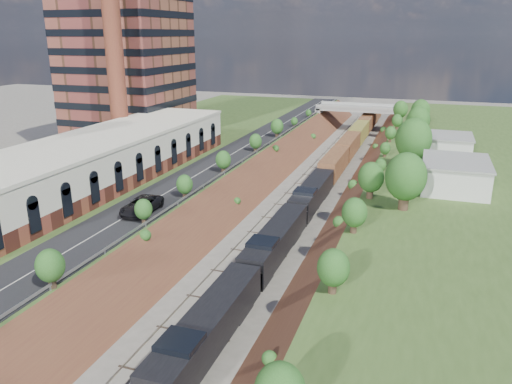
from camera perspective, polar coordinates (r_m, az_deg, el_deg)
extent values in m
cube|color=#3B5523|center=(101.82, -12.24, 3.40)|extent=(44.00, 180.00, 5.00)
cube|color=brown|center=(93.25, -0.47, 0.91)|extent=(10.00, 180.00, 10.00)
cube|color=brown|center=(88.68, 13.06, -0.46)|extent=(10.00, 180.00, 10.00)
cube|color=gray|center=(90.88, 4.53, 0.46)|extent=(1.58, 180.00, 0.18)
cube|color=gray|center=(89.79, 7.74, 0.14)|extent=(1.58, 180.00, 0.18)
cube|color=black|center=(93.48, -3.08, 4.13)|extent=(8.00, 180.00, 0.10)
cube|color=#99999E|center=(91.94, -0.71, 4.24)|extent=(0.06, 171.00, 0.30)
cube|color=brown|center=(80.58, -17.35, 1.90)|extent=(14.00, 62.00, 2.20)
cube|color=#EBE5C9|center=(79.81, -17.56, 4.14)|extent=(14.00, 62.00, 4.30)
cube|color=#EBE5C9|center=(79.31, -17.72, 5.83)|extent=(14.30, 62.30, 0.50)
cube|color=brown|center=(114.89, -14.79, 17.17)|extent=(22.00, 22.00, 44.00)
cylinder|color=brown|center=(97.16, -15.96, 15.91)|extent=(3.20, 3.20, 40.00)
cube|color=gray|center=(151.15, 7.32, 8.46)|extent=(1.50, 8.00, 6.20)
cube|color=gray|center=(148.24, 16.12, 7.74)|extent=(1.50, 8.00, 6.20)
cube|color=gray|center=(148.80, 11.75, 9.31)|extent=(24.00, 8.00, 1.00)
cube|color=gray|center=(144.76, 11.55, 9.41)|extent=(24.00, 0.30, 0.80)
cube|color=gray|center=(152.62, 11.98, 9.80)|extent=(24.00, 0.30, 0.80)
cube|color=silver|center=(78.82, 21.78, 1.77)|extent=(9.00, 12.00, 4.00)
cube|color=silver|center=(100.25, 21.10, 4.92)|extent=(8.00, 10.00, 3.60)
cylinder|color=#473323|center=(67.38, 16.52, -0.87)|extent=(1.30, 1.30, 2.62)
ellipsoid|color=#264F1C|center=(66.48, 16.76, 1.71)|extent=(5.25, 5.25, 6.30)
cylinder|color=#473323|center=(57.82, -14.67, -4.52)|extent=(0.66, 0.66, 1.22)
ellipsoid|color=#264F1C|center=(57.30, -14.78, -3.16)|extent=(2.45, 2.45, 2.94)
cube|color=black|center=(45.17, -5.51, -15.09)|extent=(3.21, 19.24, 3.19)
cube|color=silver|center=(39.17, -10.75, -20.63)|extent=(2.95, 3.00, 0.15)
cube|color=black|center=(40.49, -8.69, -16.79)|extent=(3.14, 3.10, 0.90)
cube|color=black|center=(61.97, 2.26, -5.52)|extent=(3.21, 19.24, 3.19)
cube|color=black|center=(80.37, 6.47, -0.12)|extent=(3.21, 19.24, 3.19)
cube|color=brown|center=(131.28, 11.70, 6.73)|extent=(3.21, 85.15, 3.85)
imported|color=black|center=(64.89, -12.96, -1.50)|extent=(3.61, 7.23, 1.97)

